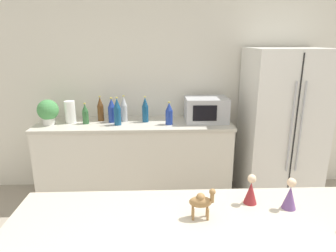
{
  "coord_description": "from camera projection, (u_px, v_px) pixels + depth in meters",
  "views": [
    {
      "loc": [
        -0.15,
        -0.93,
        1.84
      ],
      "look_at": [
        -0.06,
        1.38,
        1.17
      ],
      "focal_mm": 32.0,
      "sensor_mm": 36.0,
      "label": 1
    }
  ],
  "objects": [
    {
      "name": "potted_plant",
      "position": [
        48.0,
        111.0,
        3.32
      ],
      "size": [
        0.23,
        0.23,
        0.28
      ],
      "color": "silver",
      "rests_on": "back_counter"
    },
    {
      "name": "back_bottle_0",
      "position": [
        169.0,
        114.0,
        3.32
      ],
      "size": [
        0.08,
        0.08,
        0.26
      ],
      "color": "navy",
      "rests_on": "back_counter"
    },
    {
      "name": "microwave",
      "position": [
        206.0,
        109.0,
        3.45
      ],
      "size": [
        0.48,
        0.37,
        0.28
      ],
      "color": "#B2B5BA",
      "rests_on": "back_counter"
    },
    {
      "name": "paper_towel_roll",
      "position": [
        70.0,
        112.0,
        3.4
      ],
      "size": [
        0.12,
        0.12,
        0.25
      ],
      "color": "white",
      "rests_on": "back_counter"
    },
    {
      "name": "back_counter",
      "position": [
        136.0,
        159.0,
        3.57
      ],
      "size": [
        2.22,
        0.63,
        0.92
      ],
      "color": "silver",
      "rests_on": "ground_plane"
    },
    {
      "name": "wall_back",
      "position": [
        169.0,
        87.0,
        3.67
      ],
      "size": [
        8.0,
        0.06,
        2.55
      ],
      "color": "silver",
      "rests_on": "ground_plane"
    },
    {
      "name": "back_bottle_4",
      "position": [
        100.0,
        109.0,
        3.47
      ],
      "size": [
        0.07,
        0.07,
        0.29
      ],
      "color": "brown",
      "rests_on": "back_counter"
    },
    {
      "name": "wise_man_figurine_crimson",
      "position": [
        290.0,
        195.0,
        1.54
      ],
      "size": [
        0.07,
        0.07,
        0.17
      ],
      "color": "#6B4784",
      "rests_on": "bar_counter"
    },
    {
      "name": "camel_figurine",
      "position": [
        202.0,
        201.0,
        1.45
      ],
      "size": [
        0.13,
        0.06,
        0.16
      ],
      "color": "olive",
      "rests_on": "bar_counter"
    },
    {
      "name": "wise_man_figurine_blue",
      "position": [
        251.0,
        191.0,
        1.59
      ],
      "size": [
        0.07,
        0.07,
        0.17
      ],
      "color": "maroon",
      "rests_on": "bar_counter"
    },
    {
      "name": "back_bottle_5",
      "position": [
        112.0,
        111.0,
        3.41
      ],
      "size": [
        0.08,
        0.08,
        0.28
      ],
      "color": "navy",
      "rests_on": "back_counter"
    },
    {
      "name": "back_bottle_6",
      "position": [
        124.0,
        109.0,
        3.45
      ],
      "size": [
        0.08,
        0.08,
        0.3
      ],
      "color": "#B2B7BC",
      "rests_on": "back_counter"
    },
    {
      "name": "back_bottle_3",
      "position": [
        145.0,
        110.0,
        3.42
      ],
      "size": [
        0.07,
        0.07,
        0.3
      ],
      "color": "navy",
      "rests_on": "back_counter"
    },
    {
      "name": "back_bottle_2",
      "position": [
        85.0,
        114.0,
        3.36
      ],
      "size": [
        0.07,
        0.07,
        0.24
      ],
      "color": "#2D6033",
      "rests_on": "back_counter"
    },
    {
      "name": "refrigerator",
      "position": [
        281.0,
        126.0,
        3.45
      ],
      "size": [
        0.83,
        0.72,
        1.75
      ],
      "color": "silver",
      "rests_on": "ground_plane"
    },
    {
      "name": "back_bottle_1",
      "position": [
        117.0,
        112.0,
        3.3
      ],
      "size": [
        0.08,
        0.08,
        0.31
      ],
      "color": "navy",
      "rests_on": "back_counter"
    }
  ]
}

